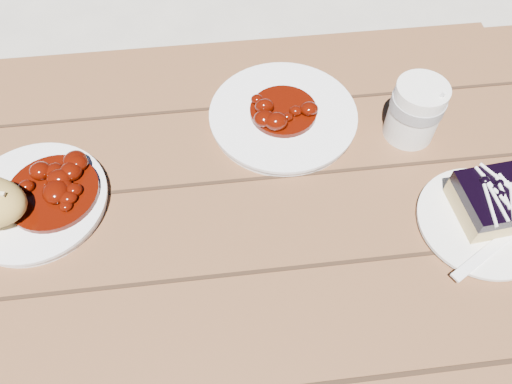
{
  "coord_description": "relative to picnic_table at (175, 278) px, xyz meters",
  "views": [
    {
      "loc": [
        0.1,
        -0.38,
        1.39
      ],
      "look_at": [
        0.14,
        0.01,
        0.81
      ],
      "focal_mm": 35.0,
      "sensor_mm": 36.0,
      "label": 1
    }
  ],
  "objects": [
    {
      "name": "second_plate",
      "position": [
        0.21,
        0.2,
        0.17
      ],
      "size": [
        0.25,
        0.25,
        0.02
      ],
      "primitive_type": "cylinder",
      "color": "white",
      "rests_on": "picnic_table"
    },
    {
      "name": "picnic_table",
      "position": [
        0.0,
        0.0,
        0.0
      ],
      "size": [
        2.0,
        1.55,
        0.75
      ],
      "color": "brown",
      "rests_on": "ground"
    },
    {
      "name": "fork_dessert",
      "position": [
        0.46,
        -0.1,
        0.17
      ],
      "size": [
        0.15,
        0.1,
        0.0
      ],
      "primitive_type": null,
      "rotation": [
        0.0,
        0.0,
        -1.05
      ],
      "color": "white",
      "rests_on": "dessert_plate"
    },
    {
      "name": "dessert_plate",
      "position": [
        0.48,
        -0.04,
        0.17
      ],
      "size": [
        0.19,
        0.19,
        0.01
      ],
      "primitive_type": "cylinder",
      "color": "white",
      "rests_on": "picnic_table"
    },
    {
      "name": "second_stew",
      "position": [
        0.21,
        0.2,
        0.2
      ],
      "size": [
        0.11,
        0.11,
        0.04
      ],
      "primitive_type": null,
      "color": "#470B02",
      "rests_on": "second_plate"
    },
    {
      "name": "blueberry_cake",
      "position": [
        0.49,
        -0.03,
        0.2
      ],
      "size": [
        0.1,
        0.1,
        0.06
      ],
      "rotation": [
        0.0,
        0.0,
        0.09
      ],
      "color": "#D3B973",
      "rests_on": "dessert_plate"
    },
    {
      "name": "coffee_cup",
      "position": [
        0.42,
        0.15,
        0.21
      ],
      "size": [
        0.08,
        0.08,
        0.1
      ],
      "primitive_type": "cylinder",
      "color": "white",
      "rests_on": "picnic_table"
    },
    {
      "name": "ground",
      "position": [
        0.0,
        0.0,
        -0.59
      ],
      "size": [
        60.0,
        60.0,
        0.0
      ],
      "primitive_type": "plane",
      "color": "#ADA89C",
      "rests_on": "ground"
    },
    {
      "name": "main_plate",
      "position": [
        -0.19,
        0.07,
        0.17
      ],
      "size": [
        0.21,
        0.21,
        0.02
      ],
      "primitive_type": "cylinder",
      "color": "white",
      "rests_on": "picnic_table"
    },
    {
      "name": "goulash_stew",
      "position": [
        -0.16,
        0.08,
        0.2
      ],
      "size": [
        0.14,
        0.14,
        0.04
      ],
      "primitive_type": null,
      "color": "#470B02",
      "rests_on": "main_plate"
    }
  ]
}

